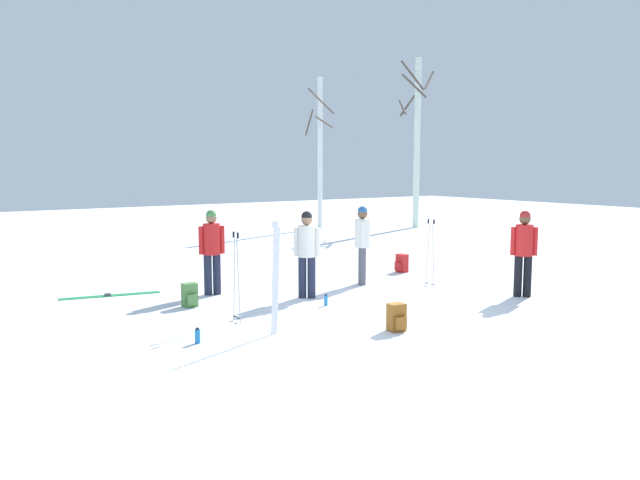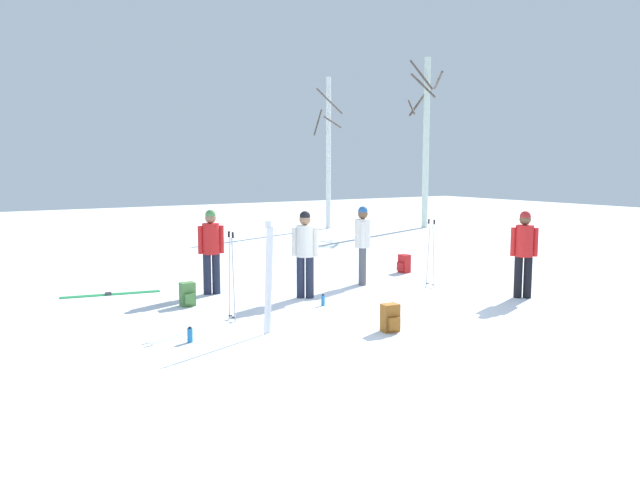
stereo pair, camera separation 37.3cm
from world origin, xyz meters
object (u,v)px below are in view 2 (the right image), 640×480
Objects in this scene: ski_pair_planted_0 at (269,278)px; ski_poles_0 at (431,251)px; backpack_1 at (390,318)px; backpack_0 at (188,295)px; person_0 at (211,246)px; backpack_2 at (404,264)px; water_bottle_0 at (190,335)px; person_1 at (524,248)px; ski_pair_lying_0 at (111,294)px; person_2 at (305,249)px; water_bottle_1 at (323,300)px; ski_poles_1 at (231,274)px; person_3 at (363,240)px; birch_tree_3 at (328,151)px; birch_tree_4 at (426,138)px.

ski_pair_planted_0 reaches higher than ski_poles_0.
backpack_0 is at bearing 120.97° from backpack_1.
person_0 is at bearing 82.98° from ski_pair_planted_0.
ski_poles_0 is at bearing -112.91° from backpack_2.
person_1 is at bearing -4.63° from water_bottle_0.
person_1 is 0.89× the size of ski_pair_lying_0.
backpack_1 is at bearing -132.21° from backpack_2.
ski_pair_planted_0 is (-1.81, -1.91, -0.11)m from person_2.
ski_pair_planted_0 is at bearing -146.41° from water_bottle_1.
ski_poles_1 is at bearing -155.49° from person_2.
ski_pair_planted_0 is (-3.57, -2.43, -0.11)m from person_3.
backpack_2 is 11.10m from birch_tree_3.
ski_pair_lying_0 is at bearing 134.89° from water_bottle_1.
backpack_0 is at bearing 148.14° from water_bottle_1.
ski_pair_lying_0 is 0.32× the size of birch_tree_3.
backpack_2 reaches higher than water_bottle_0.
person_2 is at bearing 29.89° from water_bottle_0.
person_0 reaches higher than backpack_2.
birch_tree_4 reaches higher than person_1.
water_bottle_1 is (2.14, -1.33, -0.11)m from backpack_0.
birch_tree_3 is (4.95, 11.59, 2.37)m from ski_poles_0.
birch_tree_4 is (11.27, 9.17, 2.70)m from person_2.
backpack_1 reaches higher than water_bottle_1.
birch_tree_3 reaches higher than backpack_1.
birch_tree_3 reaches higher than ski_poles_0.
water_bottle_1 is (1.74, 1.15, -0.77)m from ski_pair_planted_0.
birch_tree_4 reaches higher than ski_pair_lying_0.
person_1 is 0.25× the size of birch_tree_4.
birch_tree_4 is at bearing 45.79° from backpack_2.
person_2 is 4.06m from ski_pair_lying_0.
person_3 is at bearing -158.49° from backpack_2.
ski_poles_0 reaches higher than water_bottle_1.
backpack_1 is (3.01, -5.20, 0.20)m from ski_pair_lying_0.
person_0 is at bearing 106.68° from backpack_1.
backpack_0 is 2.46m from water_bottle_0.
ski_poles_0 is (5.96, -2.89, 0.77)m from ski_pair_lying_0.
ski_poles_0 is 1.98m from backpack_2.
person_1 is 3.58m from backpack_2.
ski_poles_0 is at bearing -23.96° from person_0.
backpack_0 is at bearing -133.50° from birch_tree_3.
backpack_2 is (5.34, 3.12, -0.66)m from ski_pair_planted_0.
ski_poles_1 is 2.73m from backpack_1.
birch_tree_4 is at bearing 37.24° from ski_poles_1.
ski_poles_0 is (2.79, -0.54, -0.20)m from person_2.
ski_pair_lying_0 is (-1.76, 1.02, -0.97)m from person_0.
water_bottle_0 is (-5.83, -1.21, -0.67)m from ski_poles_0.
ski_pair_planted_0 is at bearing -7.84° from water_bottle_0.
person_0 is 2.25m from ski_pair_lying_0.
ski_pair_planted_0 is (-0.40, -3.24, -0.11)m from person_0.
water_bottle_1 is at bearing 33.59° from ski_pair_planted_0.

